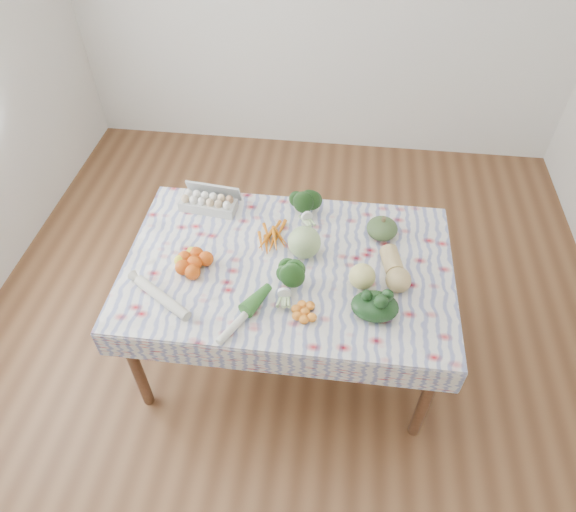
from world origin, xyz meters
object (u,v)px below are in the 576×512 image
object	(u,v)px
kabocha_squash	(382,228)
butternut_squash	(395,268)
grapefruit	(362,276)
egg_carton	(208,203)
cabbage	(304,242)
dining_table	(288,275)

from	to	relation	value
kabocha_squash	butternut_squash	world-z (taller)	butternut_squash
kabocha_squash	grapefruit	xyz separation A→B (m)	(-0.10, -0.36, 0.01)
kabocha_squash	butternut_squash	bearing A→B (deg)	-78.08
egg_carton	grapefruit	world-z (taller)	grapefruit
kabocha_squash	grapefruit	world-z (taller)	grapefruit
egg_carton	cabbage	bearing A→B (deg)	-20.09
grapefruit	dining_table	bearing A→B (deg)	165.33
dining_table	egg_carton	bearing A→B (deg)	143.60
dining_table	cabbage	size ratio (longest dim) A/B	9.52
butternut_squash	dining_table	bearing A→B (deg)	165.78
egg_carton	grapefruit	distance (m)	0.98
dining_table	cabbage	xyz separation A→B (m)	(0.07, 0.08, 0.17)
cabbage	kabocha_squash	bearing A→B (deg)	25.01
kabocha_squash	grapefruit	bearing A→B (deg)	-105.14
dining_table	cabbage	bearing A→B (deg)	47.92
cabbage	butternut_squash	xyz separation A→B (m)	(0.46, -0.10, -0.02)
butternut_squash	grapefruit	xyz separation A→B (m)	(-0.16, -0.08, 0.00)
dining_table	egg_carton	size ratio (longest dim) A/B	5.07
kabocha_squash	egg_carton	bearing A→B (deg)	174.09
butternut_squash	egg_carton	bearing A→B (deg)	147.37
butternut_squash	grapefruit	size ratio (longest dim) A/B	2.09
cabbage	grapefruit	distance (m)	0.35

